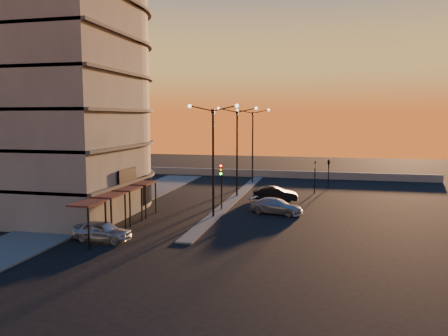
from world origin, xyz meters
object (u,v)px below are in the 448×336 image
traffic_light_main (221,179)px  car_wagon (276,206)px  car_sedan (275,194)px  car_hatchback (102,231)px  streetlamp_mid (237,144)px

traffic_light_main → car_wagon: traffic_light_main is taller
traffic_light_main → car_sedan: traffic_light_main is taller
car_hatchback → car_sedan: (9.92, 16.99, 0.05)m
car_wagon → traffic_light_main: bearing=102.4°
traffic_light_main → car_wagon: bearing=-1.3°
streetlamp_mid → traffic_light_main: streetlamp_mid is taller
traffic_light_main → car_wagon: size_ratio=0.91×
streetlamp_mid → car_hatchback: (-5.66, -18.46, -4.90)m
car_sedan → car_wagon: bearing=-178.3°
car_sedan → car_wagon: size_ratio=0.96×
traffic_light_main → car_sedan: 7.40m
car_wagon → car_hatchback: bearing=150.2°
car_sedan → streetlamp_mid: bearing=65.4°
car_hatchback → streetlamp_mid: bearing=-14.3°
car_hatchback → car_sedan: 19.67m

